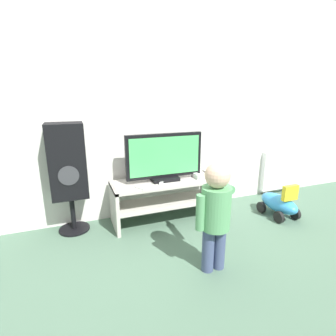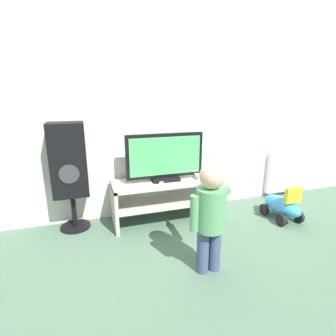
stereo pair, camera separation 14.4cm
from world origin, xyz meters
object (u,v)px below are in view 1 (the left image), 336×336
Objects in this scene: television at (165,158)px; speaker_tower at (68,164)px; remote_secondary at (162,182)px; child at (215,208)px; game_console at (196,176)px; radiator at (279,170)px; ride_on_toy at (279,203)px; remote_primary at (140,188)px.

television is 0.76× the size of speaker_tower.
remote_secondary is 0.11× the size of speaker_tower.
child is at bearing -81.92° from remote_secondary.
speaker_tower reaches higher than television.
speaker_tower is at bearing 173.58° from game_console.
remote_secondary is 0.99m from speaker_tower.
television is at bearing 54.27° from remote_secondary.
speaker_tower is (-1.37, 0.15, 0.23)m from game_console.
game_console is 0.29× the size of radiator.
television is 0.27m from remote_secondary.
child is 0.80× the size of speaker_tower.
remote_secondary is at bearing -171.13° from radiator.
ride_on_toy is at bearing -131.45° from radiator.
remote_secondary is 1.44m from ride_on_toy.
speaker_tower is (-1.07, 1.09, 0.19)m from child.
speaker_tower reaches higher than radiator.
television is 0.95× the size of child.
remote_primary is 1.01× the size of remote_secondary.
ride_on_toy is at bearing -21.45° from game_console.
child is at bearing -155.12° from ride_on_toy.
remote_primary is (-0.70, -0.13, -0.02)m from game_console.
radiator is at bearing 10.16° from remote_primary.
child reaches higher than remote_primary.
speaker_tower reaches higher than ride_on_toy.
remote_secondary is at bearing 18.91° from remote_primary.
remote_secondary reaches higher than ride_on_toy.
television is 1.01m from child.
remote_primary is 0.11× the size of speaker_tower.
ride_on_toy is at bearing -8.26° from remote_primary.
remote_primary is 0.14× the size of child.
child is (0.13, -0.90, 0.05)m from remote_secondary.
child is 2.16m from radiator.
television is 1.39× the size of radiator.
remote_secondary is 0.91m from child.
game_console is 0.98m from child.
game_console is at bearing 4.56° from remote_secondary.
child reaches higher than game_console.
game_console is 0.72m from remote_primary.
radiator is at bearing 6.49° from television.
ride_on_toy is (1.30, -0.42, -0.57)m from television.
remote_primary reaches higher than ride_on_toy.
child is 1.47× the size of radiator.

